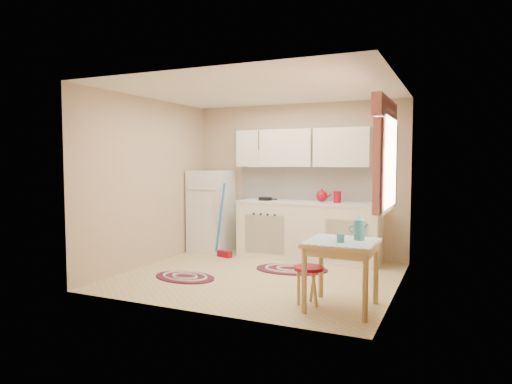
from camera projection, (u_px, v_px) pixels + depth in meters
room_shell at (276, 159)px, 6.23m from camera, size 3.64×3.60×2.52m
fridge at (211, 211)px, 7.87m from camera, size 0.65×0.60×1.40m
broom at (224, 220)px, 7.37m from camera, size 0.30×0.19×1.20m
base_cabinets at (308, 232)px, 7.23m from camera, size 2.25×0.60×0.88m
countertop at (308, 203)px, 7.19m from camera, size 2.27×0.62×0.04m
frying_pan at (265, 199)px, 7.44m from camera, size 0.28×0.28×0.05m
red_kettle at (322, 196)px, 7.10m from camera, size 0.24×0.23×0.19m
red_canister at (337, 198)px, 7.00m from camera, size 0.12×0.12×0.16m
table at (341, 275)px, 4.82m from camera, size 0.72×0.72×0.72m
stool at (309, 286)px, 4.97m from camera, size 0.37×0.37×0.42m
coffee_pot at (359, 227)px, 4.83m from camera, size 0.15×0.13×0.29m
mug at (341, 238)px, 4.70m from camera, size 0.09×0.09×0.10m
rug_center at (292, 269)px, 6.56m from camera, size 1.15×0.87×0.02m
rug_left at (185, 277)px, 6.11m from camera, size 0.95×0.70×0.02m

